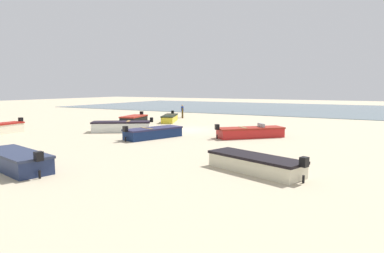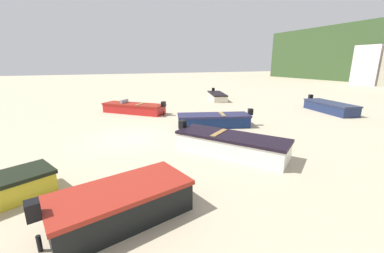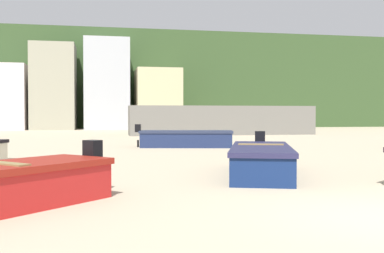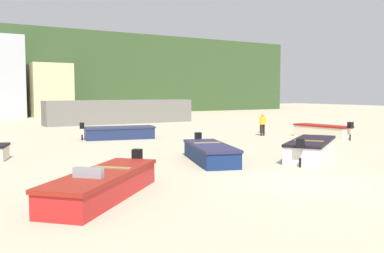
{
  "view_description": "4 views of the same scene",
  "coord_description": "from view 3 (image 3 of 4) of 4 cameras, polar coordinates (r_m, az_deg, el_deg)",
  "views": [
    {
      "loc": [
        -15.01,
        25.73,
        3.82
      ],
      "look_at": [
        -2.38,
        3.01,
        0.75
      ],
      "focal_mm": 31.03,
      "sensor_mm": 36.0,
      "label": 1
    },
    {
      "loc": [
        12.72,
        -1.98,
        3.98
      ],
      "look_at": [
        0.65,
        3.45,
        0.45
      ],
      "focal_mm": 22.4,
      "sensor_mm": 36.0,
      "label": 2
    },
    {
      "loc": [
        -4.58,
        -6.42,
        1.64
      ],
      "look_at": [
        -1.13,
        11.23,
        1.18
      ],
      "focal_mm": 43.22,
      "sensor_mm": 36.0,
      "label": 3
    },
    {
      "loc": [
        -10.79,
        -10.31,
        3.11
      ],
      "look_at": [
        0.95,
        9.21,
        1.28
      ],
      "focal_mm": 39.53,
      "sensor_mm": 36.0,
      "label": 4
    }
  ],
  "objects": [
    {
      "name": "townhouse_centre_right",
      "position": [
        53.43,
        -10.48,
        5.09
      ],
      "size": [
        4.93,
        5.81,
        10.06
      ],
      "primitive_type": "cube",
      "color": "#B2B6BD",
      "rests_on": "ground"
    },
    {
      "name": "boat_navy_3",
      "position": [
        23.25,
        -0.74,
        -1.52
      ],
      "size": [
        4.99,
        2.56,
        1.16
      ],
      "rotation": [
        0.0,
        0.0,
        4.5
      ],
      "color": "navy",
      "rests_on": "ground"
    },
    {
      "name": "townhouse_left",
      "position": [
        53.4,
        -16.67,
        4.67
      ],
      "size": [
        4.66,
        5.28,
        9.36
      ],
      "primitive_type": "cube",
      "color": "#9E9C85",
      "rests_on": "ground"
    },
    {
      "name": "headland_hill",
      "position": [
        72.7,
        -7.47,
        4.95
      ],
      "size": [
        90.0,
        32.0,
        12.13
      ],
      "primitive_type": "cube",
      "color": "#344D28",
      "rests_on": "ground"
    },
    {
      "name": "harbor_pier",
      "position": [
        37.68,
        3.79,
        0.76
      ],
      "size": [
        15.15,
        2.4,
        2.35
      ],
      "primitive_type": "cube",
      "color": "slate",
      "rests_on": "ground"
    },
    {
      "name": "boat_navy_7",
      "position": [
        12.64,
        8.52,
        -4.15
      ],
      "size": [
        2.95,
        4.88,
        1.11
      ],
      "rotation": [
        0.0,
        0.0,
        2.82
      ],
      "color": "navy",
      "rests_on": "ground"
    },
    {
      "name": "townhouse_right",
      "position": [
        53.63,
        -4.26,
        3.38
      ],
      "size": [
        5.02,
        5.6,
        6.86
      ],
      "primitive_type": "cube",
      "color": "#C8BC8E",
      "rests_on": "ground"
    },
    {
      "name": "townhouse_far_left",
      "position": [
        54.05,
        -21.94,
        3.35
      ],
      "size": [
        4.52,
        5.27,
        7.02
      ],
      "primitive_type": "cube",
      "color": "silver",
      "rests_on": "ground"
    }
  ]
}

